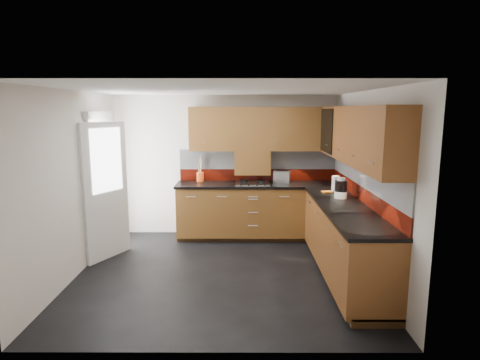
{
  "coord_description": "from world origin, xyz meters",
  "views": [
    {
      "loc": [
        0.26,
        -5.08,
        2.15
      ],
      "look_at": [
        0.24,
        0.65,
        1.15
      ],
      "focal_mm": 30.0,
      "sensor_mm": 36.0,
      "label": 1
    }
  ],
  "objects_px": {
    "gas_hob": "(253,183)",
    "toaster": "(282,177)",
    "utensil_pot": "(200,176)",
    "food_processor": "(341,189)"
  },
  "relations": [
    {
      "from": "gas_hob",
      "to": "toaster",
      "type": "xyz_separation_m",
      "value": [
        0.5,
        0.15,
        0.08
      ]
    },
    {
      "from": "gas_hob",
      "to": "utensil_pot",
      "type": "relative_size",
      "value": 1.28
    },
    {
      "from": "utensil_pot",
      "to": "food_processor",
      "type": "xyz_separation_m",
      "value": [
        2.09,
        -1.33,
        0.03
      ]
    },
    {
      "from": "gas_hob",
      "to": "utensil_pot",
      "type": "xyz_separation_m",
      "value": [
        -0.9,
        0.23,
        0.08
      ]
    },
    {
      "from": "utensil_pot",
      "to": "toaster",
      "type": "relative_size",
      "value": 1.41
    },
    {
      "from": "gas_hob",
      "to": "food_processor",
      "type": "xyz_separation_m",
      "value": [
        1.2,
        -1.09,
        0.12
      ]
    },
    {
      "from": "gas_hob",
      "to": "food_processor",
      "type": "bearing_deg",
      "value": -42.4
    },
    {
      "from": "gas_hob",
      "to": "food_processor",
      "type": "height_order",
      "value": "food_processor"
    },
    {
      "from": "gas_hob",
      "to": "utensil_pot",
      "type": "bearing_deg",
      "value": 165.32
    },
    {
      "from": "gas_hob",
      "to": "toaster",
      "type": "relative_size",
      "value": 1.8
    }
  ]
}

